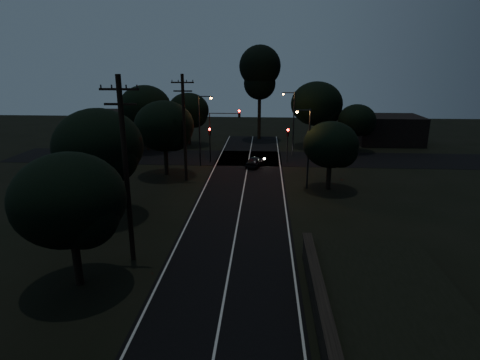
{
  "coord_description": "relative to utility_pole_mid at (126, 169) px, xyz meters",
  "views": [
    {
      "loc": [
        1.94,
        -6.73,
        11.68
      ],
      "look_at": [
        0.0,
        24.0,
        2.5
      ],
      "focal_mm": 30.0,
      "sensor_mm": 36.0,
      "label": 1
    }
  ],
  "objects": [
    {
      "name": "road_surface",
      "position": [
        6.0,
        16.12,
        -5.73
      ],
      "size": [
        60.0,
        70.0,
        0.03
      ],
      "color": "black",
      "rests_on": "ground"
    },
    {
      "name": "utility_pole_mid",
      "position": [
        0.0,
        0.0,
        0.0
      ],
      "size": [
        2.2,
        0.3,
        11.0
      ],
      "color": "black",
      "rests_on": "ground"
    },
    {
      "name": "utility_pole_far",
      "position": [
        0.0,
        17.0,
        -0.25
      ],
      "size": [
        2.2,
        0.3,
        10.5
      ],
      "color": "black",
      "rests_on": "ground"
    },
    {
      "name": "tree_left_b",
      "position": [
        -1.8,
        -3.12,
        -0.99
      ],
      "size": [
        5.76,
        5.76,
        7.32
      ],
      "color": "black",
      "rests_on": "ground"
    },
    {
      "name": "tree_left_c",
      "position": [
        -4.27,
        6.87,
        -0.32
      ],
      "size": [
        6.63,
        6.63,
        8.37
      ],
      "color": "black",
      "rests_on": "ground"
    },
    {
      "name": "tree_left_d",
      "position": [
        -2.28,
        18.88,
        -0.67
      ],
      "size": [
        6.17,
        6.17,
        7.82
      ],
      "color": "black",
      "rests_on": "ground"
    },
    {
      "name": "tree_far_nw",
      "position": [
        -2.79,
        34.88,
        -0.95
      ],
      "size": [
        5.84,
        5.84,
        7.4
      ],
      "color": "black",
      "rests_on": "ground"
    },
    {
      "name": "tree_far_w",
      "position": [
        -7.76,
        30.86,
        -0.11
      ],
      "size": [
        6.79,
        6.79,
        8.66
      ],
      "color": "black",
      "rests_on": "ground"
    },
    {
      "name": "tree_far_ne",
      "position": [
        15.25,
        34.86,
        0.09
      ],
      "size": [
        7.12,
        7.12,
        9.01
      ],
      "color": "black",
      "rests_on": "ground"
    },
    {
      "name": "tree_far_e",
      "position": [
        20.17,
        31.9,
        -1.7
      ],
      "size": [
        4.92,
        4.92,
        6.25
      ],
      "color": "black",
      "rests_on": "ground"
    },
    {
      "name": "tree_right_a",
      "position": [
        14.18,
        14.9,
        -1.58
      ],
      "size": [
        5.05,
        5.05,
        6.42
      ],
      "color": "black",
      "rests_on": "ground"
    },
    {
      "name": "tall_pine",
      "position": [
        7.0,
        40.0,
        4.34
      ],
      "size": [
        6.15,
        6.15,
        13.98
      ],
      "color": "black",
      "rests_on": "ground"
    },
    {
      "name": "building_left",
      "position": [
        -14.0,
        37.0,
        -3.54
      ],
      "size": [
        10.0,
        8.0,
        4.4
      ],
      "primitive_type": "cube",
      "color": "black",
      "rests_on": "ground"
    },
    {
      "name": "building_right",
      "position": [
        26.0,
        38.0,
        -3.74
      ],
      "size": [
        9.0,
        7.0,
        4.0
      ],
      "primitive_type": "cube",
      "color": "black",
      "rests_on": "ground"
    },
    {
      "name": "signal_left",
      "position": [
        1.4,
        24.99,
        -2.9
      ],
      "size": [
        0.28,
        0.35,
        4.1
      ],
      "color": "black",
      "rests_on": "ground"
    },
    {
      "name": "signal_right",
      "position": [
        10.6,
        24.99,
        -2.9
      ],
      "size": [
        0.28,
        0.35,
        4.1
      ],
      "color": "black",
      "rests_on": "ground"
    },
    {
      "name": "signal_mast",
      "position": [
        3.09,
        24.99,
        -1.4
      ],
      "size": [
        3.7,
        0.35,
        6.25
      ],
      "color": "black",
      "rests_on": "ground"
    },
    {
      "name": "streetlight_a",
      "position": [
        0.69,
        23.0,
        -1.1
      ],
      "size": [
        1.66,
        0.26,
        8.0
      ],
      "color": "black",
      "rests_on": "ground"
    },
    {
      "name": "streetlight_b",
      "position": [
        11.31,
        29.0,
        -1.1
      ],
      "size": [
        1.66,
        0.26,
        8.0
      ],
      "color": "black",
      "rests_on": "ground"
    },
    {
      "name": "streetlight_c",
      "position": [
        11.83,
        15.0,
        -1.39
      ],
      "size": [
        1.46,
        0.26,
        7.5
      ],
      "color": "black",
      "rests_on": "ground"
    },
    {
      "name": "car",
      "position": [
        6.85,
        22.83,
        -5.14
      ],
      "size": [
        2.41,
        3.78,
        1.2
      ],
      "primitive_type": "imported",
      "rotation": [
        0.0,
        0.0,
        2.84
      ],
      "color": "black",
      "rests_on": "ground"
    }
  ]
}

